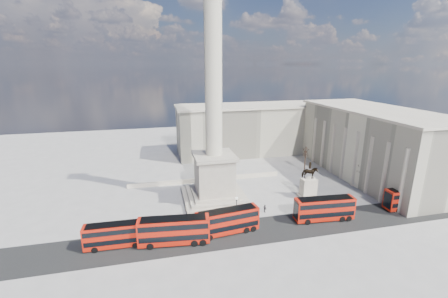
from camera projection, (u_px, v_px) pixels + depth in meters
ground at (219, 209)px, 64.01m from camera, size 180.00×180.00×0.00m
asphalt_road at (257, 230)px, 55.75m from camera, size 120.00×9.00×0.01m
nelsons_column at (214, 145)px, 65.16m from camera, size 14.00×14.00×49.85m
balustrade_wall at (206, 180)px, 78.84m from camera, size 40.00×0.60×1.10m
building_east at (374, 143)px, 80.74m from camera, size 19.00×46.00×18.60m
building_northeast at (251, 129)px, 103.60m from camera, size 51.00×17.00×16.60m
red_bus_a at (174, 230)px, 51.00m from camera, size 12.27×4.01×4.89m
red_bus_b at (228, 221)px, 54.29m from camera, size 11.83×4.08×4.70m
red_bus_c at (325, 208)px, 58.86m from camera, size 11.93×3.57×4.77m
red_bus_d at (411, 198)px, 63.71m from camera, size 11.46×2.82×4.64m
red_bus_e at (117, 235)px, 50.30m from camera, size 10.65×2.74×4.30m
victorian_lamp at (237, 209)px, 56.91m from camera, size 0.49×0.49×5.76m
equestrian_statue at (308, 185)px, 68.92m from camera, size 4.19×3.14×8.67m
bare_tree_near at (371, 169)px, 71.50m from camera, size 1.67×1.67×7.30m
bare_tree_mid at (361, 167)px, 73.75m from camera, size 1.81×1.81×6.86m
bare_tree_far at (306, 151)px, 85.03m from camera, size 1.90×1.90×7.75m
pedestrian_walking at (325, 201)px, 66.07m from camera, size 0.63×0.43×1.66m
pedestrian_standing at (319, 202)px, 65.49m from camera, size 0.93×0.93×1.52m
pedestrian_crossing at (265, 209)px, 62.37m from camera, size 0.64×1.07×1.72m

